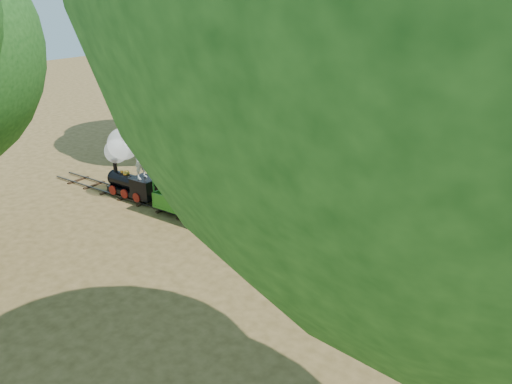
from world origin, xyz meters
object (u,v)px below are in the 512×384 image
Objects in this scene: carriage_rear at (290,226)px; locomotive at (128,156)px; fence at (383,160)px; carriage_front at (197,197)px.

locomotive is at bearing 179.28° from carriage_rear.
carriage_rear is 8.02m from fence.
carriage_rear is at bearing -0.64° from carriage_front.
carriage_front is 1.00× the size of carriage_rear.
carriage_rear is 0.18× the size of fence.
carriage_front reaches higher than fence.
locomotive reaches higher than fence.
carriage_front is at bearing -0.80° from locomotive.
carriage_rear is (7.02, -0.09, -0.90)m from locomotive.
carriage_rear is at bearing -88.83° from fence.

